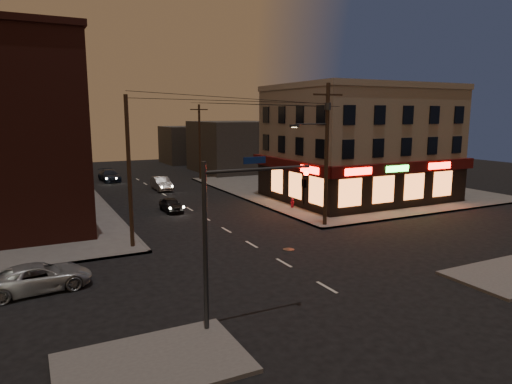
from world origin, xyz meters
TOP-DOWN VIEW (x-y plane):
  - ground at (0.00, 0.00)m, footprint 120.00×120.00m
  - sidewalk_ne at (18.00, 19.00)m, footprint 24.00×28.00m
  - pizza_building at (15.93, 13.43)m, footprint 15.85×12.85m
  - bg_building_ne_a at (14.00, 38.00)m, footprint 10.00×12.00m
  - bg_building_nw at (-13.00, 42.00)m, footprint 9.00×10.00m
  - bg_building_ne_b at (12.00, 52.00)m, footprint 8.00×8.00m
  - utility_pole_main at (6.68, 5.80)m, footprint 4.20×0.44m
  - utility_pole_far at (6.80, 32.00)m, footprint 0.26×0.26m
  - utility_pole_west at (-6.80, 6.50)m, footprint 0.24×0.24m
  - traffic_signal at (-5.57, -5.60)m, footprint 4.49×0.32m
  - suv_cross at (-12.04, 1.68)m, footprint 4.77×2.56m
  - sedan_near at (-1.70, 15.68)m, footprint 1.39×3.42m
  - sedan_mid at (0.50, 26.80)m, footprint 1.55×4.31m
  - sedan_far at (-3.37, 35.97)m, footprint 2.27×4.91m
  - fire_hydrant at (7.80, 11.96)m, footprint 0.35×0.35m

SIDE VIEW (x-z plane):
  - ground at x=0.00m, z-range 0.00..0.00m
  - sidewalk_ne at x=18.00m, z-range 0.00..0.15m
  - sedan_near at x=-1.70m, z-range 0.00..1.16m
  - fire_hydrant at x=7.80m, z-range 0.19..1.00m
  - suv_cross at x=-12.04m, z-range 0.00..1.27m
  - sedan_far at x=-3.37m, z-range 0.00..1.39m
  - sedan_mid at x=0.50m, z-range 0.00..1.41m
  - bg_building_ne_b at x=12.00m, z-range 0.00..6.00m
  - bg_building_ne_a at x=14.00m, z-range 0.00..7.00m
  - bg_building_nw at x=-13.00m, z-range 0.00..8.00m
  - traffic_signal at x=-5.57m, z-range 0.92..7.39m
  - utility_pole_far at x=6.80m, z-range 0.15..9.15m
  - utility_pole_west at x=-6.80m, z-range 0.15..9.15m
  - pizza_building at x=15.93m, z-range 0.10..10.60m
  - utility_pole_main at x=6.68m, z-range 0.76..10.76m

